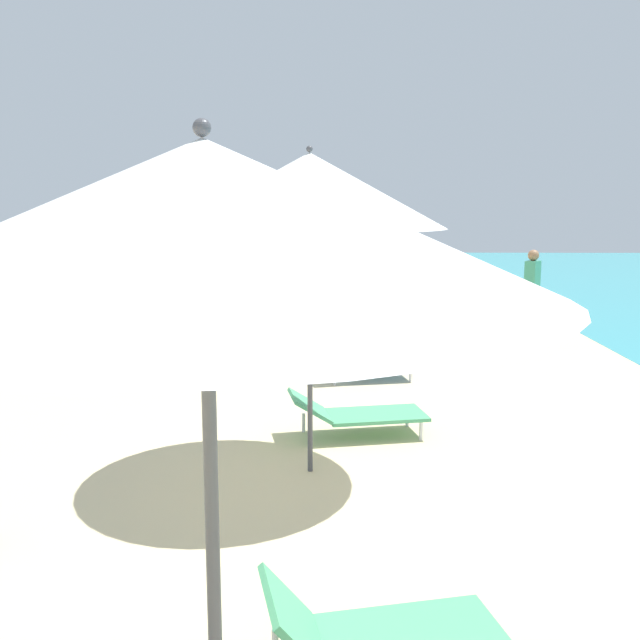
% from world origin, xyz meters
% --- Properties ---
extents(umbrella_second, '(2.38, 2.38, 2.84)m').
position_xyz_m(umbrella_second, '(-0.65, 4.45, 2.52)').
color(umbrella_second, '#4C4C51').
rests_on(umbrella_second, ground).
extents(lounger_second_shoreside, '(1.40, 0.89, 0.65)m').
position_xyz_m(lounger_second_shoreside, '(-0.00, 5.57, 0.33)').
color(lounger_second_shoreside, '#4CA572').
rests_on(lounger_second_shoreside, ground).
extents(umbrella_third, '(2.52, 2.52, 3.09)m').
position_xyz_m(umbrella_third, '(-0.48, 8.75, 2.69)').
color(umbrella_third, '#4C4C51').
rests_on(umbrella_third, ground).
extents(lounger_third_shoreside, '(1.60, 0.90, 0.52)m').
position_xyz_m(lounger_third_shoreside, '(-0.01, 9.81, 0.27)').
color(lounger_third_shoreside, '#4CA572').
rests_on(lounger_third_shoreside, ground).
extents(umbrella_farthest, '(2.24, 2.24, 2.39)m').
position_xyz_m(umbrella_farthest, '(-0.68, 13.55, 2.12)').
color(umbrella_farthest, silver).
rests_on(umbrella_farthest, ground).
extents(lounger_farthest_shoreside, '(1.53, 0.69, 0.57)m').
position_xyz_m(lounger_farthest_shoreside, '(-0.13, 14.72, 0.29)').
color(lounger_farthest_shoreside, '#4CA572').
rests_on(lounger_farthest_shoreside, ground).
extents(lounger_farthest_inland, '(1.41, 0.92, 0.66)m').
position_xyz_m(lounger_farthest_inland, '(0.20, 12.45, 0.33)').
color(lounger_farthest_inland, blue).
rests_on(lounger_farthest_inland, ground).
extents(person_walking_near, '(0.38, 0.42, 1.66)m').
position_xyz_m(person_walking_near, '(3.69, 16.48, 1.01)').
color(person_walking_near, '#334CB2').
rests_on(person_walking_near, ground).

